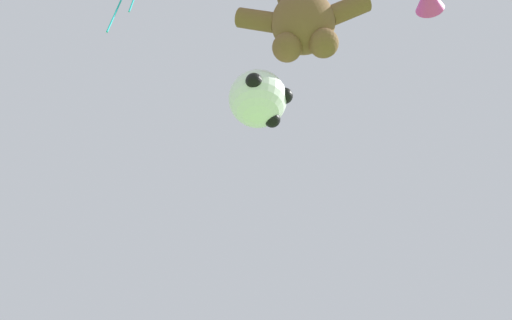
# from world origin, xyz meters

# --- Properties ---
(teddy_bear_kite) EXTENTS (1.98, 0.87, 2.01)m
(teddy_bear_kite) POSITION_xyz_m (2.69, 5.87, 8.55)
(teddy_bear_kite) COLOR brown
(soccer_ball_kite) EXTENTS (0.83, 0.82, 0.76)m
(soccer_ball_kite) POSITION_xyz_m (2.03, 5.95, 6.88)
(soccer_ball_kite) COLOR white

